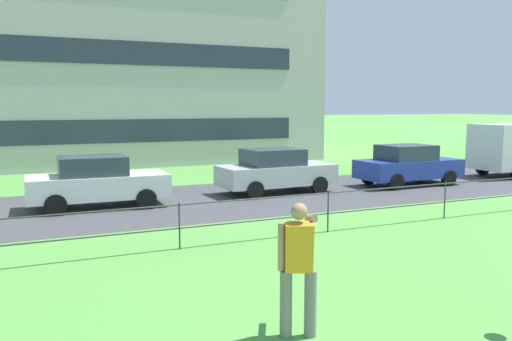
{
  "coord_description": "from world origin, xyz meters",
  "views": [
    {
      "loc": [
        -3.08,
        0.33,
        3.0
      ],
      "look_at": [
        0.68,
        8.51,
        1.9
      ],
      "focal_mm": 37.18,
      "sensor_mm": 36.0,
      "label": 1
    }
  ],
  "objects_px": {
    "car_silver_right": "(276,171)",
    "car_white_far_left": "(97,182)",
    "person_thrower": "(298,265)",
    "apartment_building_background": "(40,22)",
    "car_blue_center": "(408,165)"
  },
  "relations": [
    {
      "from": "person_thrower",
      "to": "car_white_far_left",
      "type": "bearing_deg",
      "value": 96.02
    },
    {
      "from": "person_thrower",
      "to": "car_blue_center",
      "type": "relative_size",
      "value": 0.44
    },
    {
      "from": "car_blue_center",
      "to": "apartment_building_background",
      "type": "height_order",
      "value": "apartment_building_background"
    },
    {
      "from": "car_blue_center",
      "to": "apartment_building_background",
      "type": "xyz_separation_m",
      "value": [
        -11.95,
        15.73,
        6.71
      ]
    },
    {
      "from": "car_white_far_left",
      "to": "person_thrower",
      "type": "bearing_deg",
      "value": -83.98
    },
    {
      "from": "car_silver_right",
      "to": "apartment_building_background",
      "type": "distance_m",
      "value": 17.91
    },
    {
      "from": "person_thrower",
      "to": "car_silver_right",
      "type": "bearing_deg",
      "value": 64.72
    },
    {
      "from": "car_white_far_left",
      "to": "car_silver_right",
      "type": "distance_m",
      "value": 5.99
    },
    {
      "from": "car_white_far_left",
      "to": "car_silver_right",
      "type": "height_order",
      "value": "same"
    },
    {
      "from": "car_silver_right",
      "to": "car_white_far_left",
      "type": "bearing_deg",
      "value": -178.48
    },
    {
      "from": "person_thrower",
      "to": "apartment_building_background",
      "type": "xyz_separation_m",
      "value": [
        -1.65,
        25.66,
        6.52
      ]
    },
    {
      "from": "car_blue_center",
      "to": "apartment_building_background",
      "type": "relative_size",
      "value": 0.14
    },
    {
      "from": "person_thrower",
      "to": "car_white_far_left",
      "type": "height_order",
      "value": "person_thrower"
    },
    {
      "from": "car_silver_right",
      "to": "person_thrower",
      "type": "bearing_deg",
      "value": -115.28
    },
    {
      "from": "car_white_far_left",
      "to": "car_silver_right",
      "type": "xyz_separation_m",
      "value": [
        5.99,
        0.16,
        0.0
      ]
    }
  ]
}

